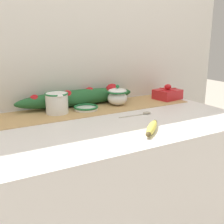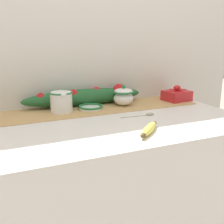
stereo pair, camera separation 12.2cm
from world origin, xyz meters
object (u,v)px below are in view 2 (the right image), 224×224
(sugar_bowl, at_px, (123,96))
(banana, at_px, (149,129))
(cream_pitcher, at_px, (61,101))
(gift_box, at_px, (177,95))
(spoon, at_px, (149,114))
(small_dish, at_px, (91,107))

(sugar_bowl, distance_m, banana, 0.46)
(cream_pitcher, height_order, gift_box, cream_pitcher)
(sugar_bowl, bearing_deg, cream_pitcher, 179.83)
(banana, bearing_deg, gift_box, 44.11)
(gift_box, bearing_deg, spoon, -146.51)
(small_dish, bearing_deg, banana, -78.56)
(small_dish, relative_size, spoon, 0.71)
(banana, relative_size, gift_box, 0.95)
(small_dish, bearing_deg, spoon, -44.13)
(cream_pitcher, distance_m, spoon, 0.44)
(spoon, bearing_deg, sugar_bowl, 100.69)
(cream_pitcher, bearing_deg, gift_box, -1.54)
(spoon, bearing_deg, small_dish, 139.27)
(spoon, bearing_deg, gift_box, 36.89)
(small_dish, relative_size, gift_box, 0.79)
(sugar_bowl, distance_m, spoon, 0.23)
(cream_pitcher, relative_size, spoon, 0.75)
(cream_pitcher, height_order, spoon, cream_pitcher)
(banana, bearing_deg, sugar_bowl, 77.06)
(sugar_bowl, relative_size, banana, 0.74)
(spoon, bearing_deg, cream_pitcher, 152.41)
(sugar_bowl, xyz_separation_m, gift_box, (0.34, -0.02, -0.02))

